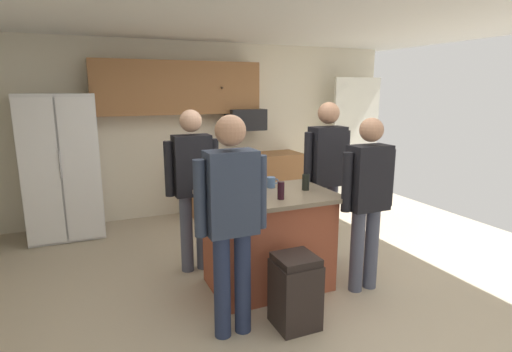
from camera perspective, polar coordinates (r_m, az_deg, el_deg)
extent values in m
plane|color=#B7A88E|center=(4.17, 3.92, -15.06)|extent=(7.04, 7.04, 0.00)
plane|color=white|center=(3.77, 4.54, 22.77)|extent=(7.04, 7.04, 0.00)
cube|color=beige|center=(6.35, -7.58, 6.62)|extent=(6.40, 0.10, 2.60)
cube|color=white|center=(7.18, 13.88, 5.41)|extent=(0.90, 0.06, 2.00)
cube|color=#936038|center=(6.03, -10.96, 12.17)|extent=(2.40, 0.35, 0.75)
sphere|color=#4C3823|center=(6.01, -4.83, 12.34)|extent=(0.04, 0.04, 0.04)
cube|color=#936038|center=(6.38, -1.38, -0.99)|extent=(1.80, 0.60, 0.90)
sphere|color=#4C3823|center=(6.28, 3.50, -1.22)|extent=(0.04, 0.04, 0.04)
cube|color=white|center=(5.78, -25.77, 1.23)|extent=(0.90, 0.70, 1.86)
cube|color=white|center=(5.43, -28.28, 0.35)|extent=(0.43, 0.04, 1.78)
cube|color=white|center=(5.40, -23.53, 0.75)|extent=(0.43, 0.04, 1.78)
cylinder|color=#B2B2B7|center=(5.37, -26.01, 1.46)|extent=(0.02, 0.02, 0.35)
cube|color=black|center=(6.25, -1.50, 8.01)|extent=(0.56, 0.40, 0.32)
cube|color=#9E4C33|center=(3.96, 1.74, -9.39)|extent=(1.11, 0.73, 0.90)
cube|color=#756651|center=(3.82, 1.78, -2.84)|extent=(1.25, 0.87, 0.04)
cylinder|color=#4C5166|center=(4.34, -9.81, -8.05)|extent=(0.13, 0.13, 0.83)
cylinder|color=#4C5166|center=(4.38, -7.63, -7.79)|extent=(0.13, 0.13, 0.83)
cube|color=black|center=(4.17, -9.04, 1.50)|extent=(0.38, 0.22, 0.62)
sphere|color=tan|center=(4.11, -9.25, 7.73)|extent=(0.23, 0.23, 0.23)
cylinder|color=black|center=(4.12, -12.26, 0.98)|extent=(0.09, 0.09, 0.56)
cylinder|color=black|center=(4.24, -5.88, 1.50)|extent=(0.09, 0.09, 0.56)
cylinder|color=#4C5166|center=(4.62, 8.81, -6.58)|extent=(0.13, 0.13, 0.86)
cylinder|color=#4C5166|center=(4.71, 10.58, -6.28)|extent=(0.13, 0.13, 0.86)
cube|color=black|center=(4.48, 10.05, 2.77)|extent=(0.38, 0.22, 0.65)
sphere|color=tan|center=(4.43, 10.27, 8.79)|extent=(0.23, 0.23, 0.23)
cylinder|color=black|center=(4.36, 7.39, 2.36)|extent=(0.09, 0.09, 0.58)
cylinder|color=black|center=(4.62, 12.53, 2.72)|extent=(0.09, 0.09, 0.58)
cylinder|color=#4C5166|center=(4.00, 14.12, -10.27)|extent=(0.13, 0.13, 0.81)
cylinder|color=#4C5166|center=(4.10, 16.04, -9.81)|extent=(0.13, 0.13, 0.81)
cube|color=black|center=(3.84, 15.67, -0.24)|extent=(0.38, 0.22, 0.60)
sphere|color=tan|center=(3.78, 16.06, 6.31)|extent=(0.22, 0.22, 0.22)
cylinder|color=black|center=(3.70, 12.76, -0.86)|extent=(0.09, 0.09, 0.54)
cylinder|color=black|center=(4.00, 18.34, -0.22)|extent=(0.09, 0.09, 0.54)
cylinder|color=#232D4C|center=(3.22, -4.83, -15.33)|extent=(0.13, 0.13, 0.84)
cylinder|color=#232D4C|center=(3.27, -1.91, -14.83)|extent=(0.13, 0.13, 0.84)
cube|color=#2D384C|center=(2.98, -3.53, -2.39)|extent=(0.38, 0.22, 0.63)
sphere|color=tan|center=(2.90, -3.65, 6.45)|extent=(0.23, 0.23, 0.23)
cylinder|color=#2D384C|center=(2.91, -7.98, -3.19)|extent=(0.09, 0.09, 0.57)
cylinder|color=#2D384C|center=(3.07, 0.69, -2.28)|extent=(0.09, 0.09, 0.57)
cylinder|color=#4C6B99|center=(4.04, 2.15, -0.90)|extent=(0.08, 0.08, 0.11)
torus|color=#4C6B99|center=(4.07, 2.88, -0.76)|extent=(0.06, 0.01, 0.06)
cylinder|color=black|center=(3.97, 7.06, -0.87)|extent=(0.07, 0.07, 0.16)
cylinder|color=black|center=(3.62, 3.56, -2.06)|extent=(0.06, 0.06, 0.16)
cylinder|color=black|center=(3.81, 0.12, -1.42)|extent=(0.07, 0.07, 0.14)
cylinder|color=black|center=(3.67, -2.79, -1.98)|extent=(0.07, 0.07, 0.14)
cube|color=black|center=(3.42, 5.56, -16.34)|extent=(0.34, 0.34, 0.55)
cube|color=black|center=(3.29, 5.68, -11.67)|extent=(0.32, 0.32, 0.06)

